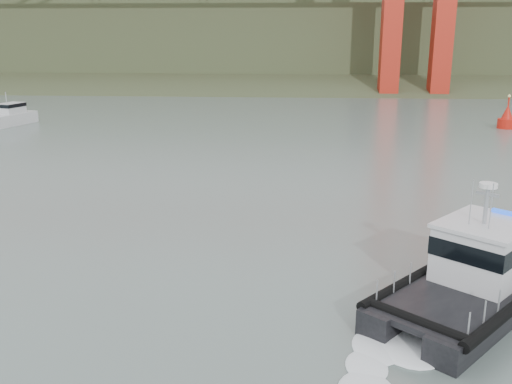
{
  "coord_description": "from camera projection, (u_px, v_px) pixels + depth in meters",
  "views": [
    {
      "loc": [
        3.29,
        -20.04,
        9.89
      ],
      "look_at": [
        1.38,
        6.66,
        2.4
      ],
      "focal_mm": 40.0,
      "sensor_mm": 36.0,
      "label": 1
    }
  ],
  "objects": [
    {
      "name": "ground",
      "position": [
        208.0,
        297.0,
        22.14
      ],
      "size": [
        400.0,
        400.0,
        0.0
      ],
      "primitive_type": "plane",
      "color": "slate",
      "rests_on": "ground"
    },
    {
      "name": "nav_buoy",
      "position": [
        507.0,
        119.0,
        60.97
      ],
      "size": [
        1.83,
        1.83,
        3.8
      ],
      "color": "red",
      "rests_on": "ground"
    },
    {
      "name": "headlands",
      "position": [
        285.0,
        45.0,
        140.79
      ],
      "size": [
        500.0,
        105.36,
        27.12
      ],
      "color": "#364326",
      "rests_on": "ground"
    },
    {
      "name": "patrol_boat",
      "position": [
        478.0,
        273.0,
        21.3
      ],
      "size": [
        9.34,
        9.96,
        4.87
      ],
      "rotation": [
        0.0,
        0.0,
        -0.72
      ],
      "color": "black",
      "rests_on": "ground"
    },
    {
      "name": "motorboat",
      "position": [
        9.0,
        117.0,
        63.1
      ],
      "size": [
        4.06,
        7.21,
        3.77
      ],
      "rotation": [
        0.0,
        0.0,
        -0.28
      ],
      "color": "silver",
      "rests_on": "ground"
    }
  ]
}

